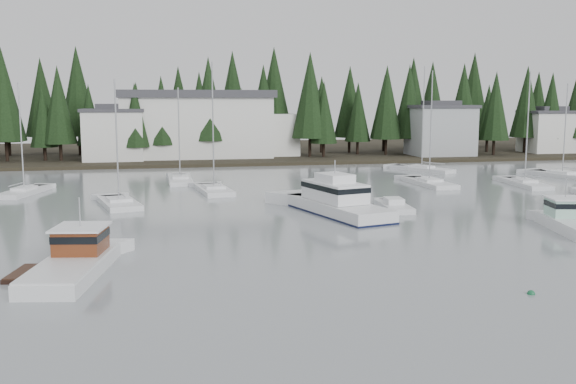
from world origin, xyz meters
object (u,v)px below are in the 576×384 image
Objects in this scene: house_east_a at (440,129)px; lobster_boat_brown at (73,264)px; sailboat_5 at (180,181)px; sailboat_7 at (119,205)px; sailboat_3 at (24,193)px; harbor_inn at (209,125)px; sailboat_6 at (214,191)px; sailboat_8 at (422,170)px; sailboat_0 at (429,184)px; cabin_cruiser_center at (337,205)px; lobster_boat_teal at (571,223)px; house_west at (114,134)px; sailboat_10 at (562,176)px; sailboat_9 at (525,185)px; house_east_b at (550,130)px; runabout_1 at (394,208)px.

house_east_a is 1.06× the size of lobster_boat_brown.
sailboat_5 is (-44.69, -24.52, -4.84)m from house_east_a.
sailboat_7 reaches higher than house_east_a.
harbor_inn is at bearing -16.46° from sailboat_3.
sailboat_6 is 34.08m from sailboat_8.
sailboat_0 is 0.91× the size of sailboat_8.
harbor_inn is 71.10m from lobster_boat_brown.
sailboat_6 is at bearing 16.20° from cabin_cruiser_center.
lobster_boat_teal is 0.69× the size of sailboat_7.
sailboat_10 is (57.77, -29.92, -4.59)m from house_west.
sailboat_6 is at bearing 93.75° from sailboat_9.
lobster_boat_brown is at bearing 111.19° from lobster_boat_teal.
sailboat_6 reaches higher than sailboat_7.
cabin_cruiser_center is 37.37m from sailboat_8.
house_east_a is 0.85× the size of sailboat_10.
harbor_inn is 2.17× the size of sailboat_9.
lobster_boat_brown is 34.90m from sailboat_3.
harbor_inn is at bearing -0.86° from lobster_boat_brown.
harbor_inn is at bearing 28.64° from sailboat_0.
sailboat_3 is 1.03× the size of sailboat_5.
house_east_a is 68.95m from sailboat_3.
sailboat_6 is (-2.45, -38.52, -5.69)m from harbor_inn.
sailboat_7 is 45.51m from sailboat_9.
house_east_a reaches higher than lobster_boat_teal.
lobster_boat_teal is 0.62× the size of sailboat_0.
house_east_b is at bearing -68.93° from sailboat_5.
house_east_a is at bearing -64.30° from sailboat_7.
sailboat_3 is at bearing -152.59° from house_east_a.
sailboat_9 is (35.71, -1.51, -0.01)m from sailboat_6.
sailboat_9 is at bearing -98.99° from sailboat_6.
sailboat_10 reaches higher than sailboat_3.
house_east_a is at bearing -1.06° from house_west.
cabin_cruiser_center is 5.89m from runabout_1.
house_east_a is 1.11× the size of house_east_b.
sailboat_7 reaches higher than runabout_1.
house_east_b is 39.22m from sailboat_8.
runabout_1 is at bearing 143.88° from sailboat_0.
house_east_b is 46.97m from sailboat_9.
sailboat_8 reaches higher than sailboat_10.
sailboat_9 reaches higher than sailboat_3.
sailboat_5 reaches higher than house_east_b.
sailboat_0 is 18.30m from runabout_1.
cabin_cruiser_center is 20.50m from sailboat_7.
sailboat_3 is at bearing 92.00° from sailboat_9.
house_east_b is 0.79× the size of sailboat_3.
harbor_inn is 3.47× the size of lobster_boat_teal.
lobster_boat_teal is at bearing -70.84° from harbor_inn.
harbor_inn reaches higher than house_east_b.
lobster_boat_teal is 52.62m from sailboat_3.
sailboat_6 is (19.66, -2.52, 0.01)m from sailboat_3.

